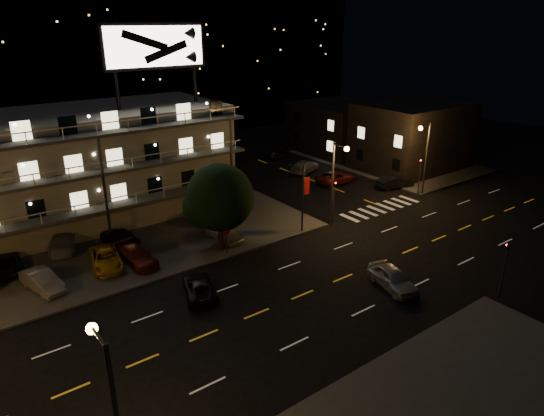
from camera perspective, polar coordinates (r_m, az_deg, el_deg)
ground at (r=36.31m, az=6.05°, el=-9.14°), size 140.00×140.00×0.00m
curb_nw at (r=47.04m, az=-24.41°, el=-3.55°), size 44.00×24.00×0.15m
curb_ne at (r=69.44m, az=13.27°, el=5.48°), size 16.00×24.00×0.15m
motel at (r=49.73m, az=-21.88°, el=4.62°), size 28.00×13.80×18.10m
side_bldg_front at (r=66.03m, az=16.21°, el=8.15°), size 14.06×10.00×8.50m
side_bldg_back at (r=73.85m, az=8.74°, el=9.47°), size 14.06×12.00×7.00m
hill_backdrop at (r=93.05m, az=-27.91°, el=14.77°), size 120.00×25.00×24.00m
streetlight_nc at (r=44.99m, az=7.48°, el=3.84°), size 0.44×1.92×8.00m
streetlight_ne at (r=55.27m, az=17.54°, el=6.31°), size 1.92×0.44×8.00m
streetlight_s at (r=20.22m, az=-18.26°, el=-21.34°), size 0.44×1.92×8.00m
signal_nw at (r=46.47m, az=7.31°, el=1.30°), size 0.20×0.27×4.60m
signal_sw at (r=37.26m, az=25.71°, el=-5.99°), size 0.20×0.27×4.60m
signal_ne at (r=55.90m, az=17.02°, el=3.98°), size 0.27×0.20×4.60m
banner_north at (r=43.61m, az=3.72°, el=1.28°), size 0.83×0.16×6.40m
stop_sign at (r=40.00m, az=-5.39°, el=-3.34°), size 0.91×0.11×2.61m
tree at (r=39.99m, az=-6.24°, el=1.00°), size 5.85×5.64×7.37m
lot_car_1 at (r=38.79m, az=-25.42°, el=-7.73°), size 2.50×4.44×1.39m
lot_car_2 at (r=40.34m, az=-18.97°, el=-5.66°), size 3.10×5.19×1.35m
lot_car_3 at (r=40.09m, az=-15.60°, el=-5.42°), size 2.20×4.80×1.36m
lot_car_4 at (r=42.92m, az=-5.75°, el=-2.77°), size 2.06×4.50×1.49m
lot_car_6 at (r=42.66m, az=-28.97°, el=-5.82°), size 2.83×4.93×1.30m
lot_car_7 at (r=44.52m, az=-23.45°, el=-3.66°), size 3.43×5.32×1.43m
lot_car_8 at (r=43.69m, az=-17.50°, el=-3.25°), size 2.51×4.64×1.50m
lot_car_9 at (r=46.69m, az=-7.71°, el=-0.82°), size 3.34×4.78×1.49m
side_car_0 at (r=58.05m, az=14.27°, el=2.96°), size 4.59×2.69×1.43m
side_car_1 at (r=58.55m, az=7.59°, el=3.59°), size 5.29×2.84×1.41m
side_car_2 at (r=62.58m, az=3.91°, el=4.92°), size 5.48×3.65×1.47m
side_car_3 at (r=68.49m, az=0.60°, el=6.36°), size 4.20×2.25×1.36m
road_car_east at (r=36.64m, az=14.01°, el=-8.02°), size 2.87×4.84×1.55m
road_car_west at (r=35.18m, az=-8.51°, el=-9.14°), size 3.55×5.01×1.27m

